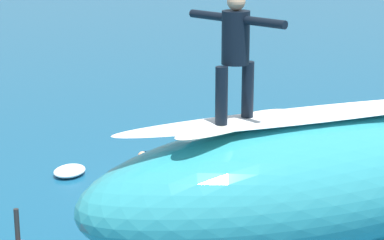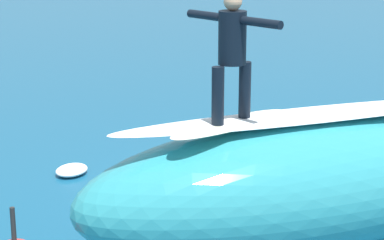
# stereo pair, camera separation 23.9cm
# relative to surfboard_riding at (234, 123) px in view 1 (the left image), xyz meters

# --- Properties ---
(ground_plane) EXTENTS (120.00, 120.00, 0.00)m
(ground_plane) POSITION_rel_surfboard_riding_xyz_m (-1.07, -2.47, -1.97)
(ground_plane) COLOR #145175
(wave_crest) EXTENTS (6.92, 3.05, 1.93)m
(wave_crest) POSITION_rel_surfboard_riding_xyz_m (-1.15, -0.14, -1.00)
(wave_crest) COLOR teal
(wave_crest) RESTS_ON ground_plane
(wave_foam_lip) EXTENTS (5.75, 1.46, 0.08)m
(wave_foam_lip) POSITION_rel_surfboard_riding_xyz_m (-1.15, -0.14, 0.00)
(wave_foam_lip) COLOR white
(wave_foam_lip) RESTS_ON wave_crest
(surfboard_riding) EXTENTS (2.10, 1.50, 0.07)m
(surfboard_riding) POSITION_rel_surfboard_riding_xyz_m (0.00, 0.00, 0.00)
(surfboard_riding) COLOR #EAE5C6
(surfboard_riding) RESTS_ON wave_crest
(surfer_riding) EXTENTS (0.87, 1.44, 1.68)m
(surfer_riding) POSITION_rel_surfboard_riding_xyz_m (0.00, 0.00, 1.01)
(surfer_riding) COLOR black
(surfer_riding) RESTS_ON surfboard_riding
(surfboard_paddling) EXTENTS (2.10, 1.21, 0.08)m
(surfboard_paddling) POSITION_rel_surfboard_riding_xyz_m (-0.00, -4.24, -1.93)
(surfboard_paddling) COLOR silver
(surfboard_paddling) RESTS_ON ground_plane
(surfer_paddling) EXTENTS (1.51, 0.75, 0.28)m
(surfer_paddling) POSITION_rel_surfboard_riding_xyz_m (-0.11, -4.28, -1.77)
(surfer_paddling) COLOR black
(surfer_paddling) RESTS_ON surfboard_paddling
(foam_patch_mid) EXTENTS (0.84, 0.89, 0.17)m
(foam_patch_mid) POSITION_rel_surfboard_riding_xyz_m (1.79, -4.13, -1.88)
(foam_patch_mid) COLOR white
(foam_patch_mid) RESTS_ON ground_plane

